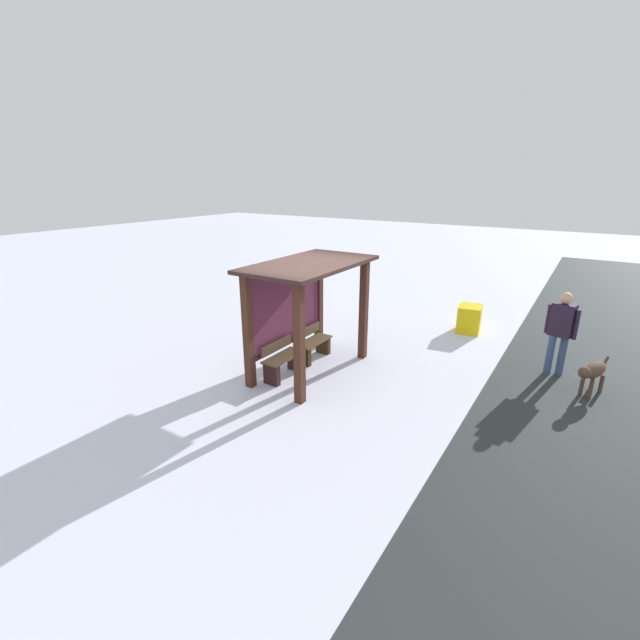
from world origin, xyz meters
TOP-DOWN VIEW (x-y plane):
  - ground_plane at (0.00, 0.00)m, footprint 60.00×60.00m
  - bus_shelter at (0.00, 0.20)m, footprint 2.85×1.59m
  - bench_left_inside at (-0.54, 0.31)m, footprint 0.99×0.39m
  - bench_center_inside at (0.54, 0.31)m, footprint 0.99×0.38m
  - person_walking at (2.55, -4.29)m, footprint 0.36×0.61m
  - dog at (1.91, -4.96)m, footprint 0.98×0.51m
  - road_strip at (0.00, -5.36)m, footprint 36.00×4.24m
  - grit_bin at (4.25, -2.14)m, footprint 0.77×0.66m

SIDE VIEW (x-z plane):
  - ground_plane at x=0.00m, z-range 0.00..0.00m
  - road_strip at x=0.00m, z-range 0.00..0.01m
  - bench_center_inside at x=0.54m, z-range -0.04..0.67m
  - bench_left_inside at x=-0.54m, z-range -0.04..0.69m
  - grit_bin at x=4.25m, z-range 0.00..0.69m
  - dog at x=1.91m, z-range 0.14..0.80m
  - person_walking at x=2.55m, z-range 0.15..1.89m
  - bus_shelter at x=0.00m, z-range 0.49..2.78m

